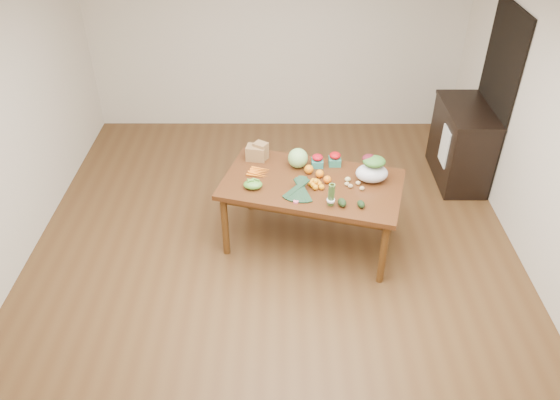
{
  "coord_description": "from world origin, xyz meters",
  "views": [
    {
      "loc": [
        0.07,
        -4.08,
        3.72
      ],
      "look_at": [
        0.06,
        0.0,
        0.79
      ],
      "focal_mm": 35.0,
      "sensor_mm": 36.0,
      "label": 1
    }
  ],
  "objects_px": {
    "cabinet": "(461,144)",
    "paper_bag": "(256,151)",
    "salad_bag": "(372,170)",
    "asparagus_bundle": "(331,195)",
    "cabbage": "(298,158)",
    "kale_bunch": "(299,190)",
    "dining_table": "(311,213)",
    "mandarin_cluster": "(316,183)"
  },
  "relations": [
    {
      "from": "cabbage",
      "to": "dining_table",
      "type": "bearing_deg",
      "value": -65.05
    },
    {
      "from": "dining_table",
      "to": "salad_bag",
      "type": "bearing_deg",
      "value": 18.3
    },
    {
      "from": "cabbage",
      "to": "salad_bag",
      "type": "relative_size",
      "value": 0.64
    },
    {
      "from": "cabinet",
      "to": "mandarin_cluster",
      "type": "bearing_deg",
      "value": -144.15
    },
    {
      "from": "dining_table",
      "to": "cabbage",
      "type": "height_order",
      "value": "cabbage"
    },
    {
      "from": "dining_table",
      "to": "mandarin_cluster",
      "type": "relative_size",
      "value": 9.59
    },
    {
      "from": "dining_table",
      "to": "asparagus_bundle",
      "type": "xyz_separation_m",
      "value": [
        0.15,
        -0.39,
        0.5
      ]
    },
    {
      "from": "cabinet",
      "to": "mandarin_cluster",
      "type": "height_order",
      "value": "cabinet"
    },
    {
      "from": "dining_table",
      "to": "cabinet",
      "type": "relative_size",
      "value": 1.69
    },
    {
      "from": "asparagus_bundle",
      "to": "cabbage",
      "type": "bearing_deg",
      "value": 128.18
    },
    {
      "from": "dining_table",
      "to": "asparagus_bundle",
      "type": "height_order",
      "value": "asparagus_bundle"
    },
    {
      "from": "cabinet",
      "to": "paper_bag",
      "type": "distance_m",
      "value": 2.57
    },
    {
      "from": "paper_bag",
      "to": "asparagus_bundle",
      "type": "distance_m",
      "value": 1.09
    },
    {
      "from": "dining_table",
      "to": "kale_bunch",
      "type": "xyz_separation_m",
      "value": [
        -0.14,
        -0.24,
        0.45
      ]
    },
    {
      "from": "asparagus_bundle",
      "to": "kale_bunch",
      "type": "bearing_deg",
      "value": 168.64
    },
    {
      "from": "dining_table",
      "to": "cabbage",
      "type": "bearing_deg",
      "value": 130.19
    },
    {
      "from": "kale_bunch",
      "to": "asparagus_bundle",
      "type": "xyz_separation_m",
      "value": [
        0.29,
        -0.15,
        0.05
      ]
    },
    {
      "from": "cabinet",
      "to": "kale_bunch",
      "type": "height_order",
      "value": "cabinet"
    },
    {
      "from": "mandarin_cluster",
      "to": "asparagus_bundle",
      "type": "relative_size",
      "value": 0.72
    },
    {
      "from": "dining_table",
      "to": "kale_bunch",
      "type": "relative_size",
      "value": 4.32
    },
    {
      "from": "dining_table",
      "to": "kale_bunch",
      "type": "distance_m",
      "value": 0.53
    },
    {
      "from": "cabbage",
      "to": "asparagus_bundle",
      "type": "bearing_deg",
      "value": -67.05
    },
    {
      "from": "kale_bunch",
      "to": "salad_bag",
      "type": "relative_size",
      "value": 1.27
    },
    {
      "from": "mandarin_cluster",
      "to": "paper_bag",
      "type": "bearing_deg",
      "value": 139.59
    },
    {
      "from": "paper_bag",
      "to": "salad_bag",
      "type": "bearing_deg",
      "value": -19.42
    },
    {
      "from": "mandarin_cluster",
      "to": "kale_bunch",
      "type": "xyz_separation_m",
      "value": [
        -0.17,
        -0.17,
        0.04
      ]
    },
    {
      "from": "kale_bunch",
      "to": "asparagus_bundle",
      "type": "bearing_deg",
      "value": -11.36
    },
    {
      "from": "kale_bunch",
      "to": "salad_bag",
      "type": "xyz_separation_m",
      "value": [
        0.72,
        0.27,
        0.04
      ]
    },
    {
      "from": "dining_table",
      "to": "kale_bunch",
      "type": "height_order",
      "value": "kale_bunch"
    },
    {
      "from": "dining_table",
      "to": "paper_bag",
      "type": "bearing_deg",
      "value": 157.61
    },
    {
      "from": "cabinet",
      "to": "paper_bag",
      "type": "height_order",
      "value": "cabinet"
    },
    {
      "from": "cabinet",
      "to": "salad_bag",
      "type": "distance_m",
      "value": 1.8
    },
    {
      "from": "dining_table",
      "to": "cabinet",
      "type": "distance_m",
      "value": 2.22
    },
    {
      "from": "kale_bunch",
      "to": "asparagus_bundle",
      "type": "relative_size",
      "value": 1.6
    },
    {
      "from": "salad_bag",
      "to": "dining_table",
      "type": "bearing_deg",
      "value": -176.94
    },
    {
      "from": "paper_bag",
      "to": "cabbage",
      "type": "xyz_separation_m",
      "value": [
        0.43,
        -0.15,
        0.01
      ]
    },
    {
      "from": "dining_table",
      "to": "cabinet",
      "type": "xyz_separation_m",
      "value": [
        1.84,
        1.24,
        0.1
      ]
    },
    {
      "from": "salad_bag",
      "to": "asparagus_bundle",
      "type": "bearing_deg",
      "value": -135.58
    },
    {
      "from": "asparagus_bundle",
      "to": "salad_bag",
      "type": "relative_size",
      "value": 0.79
    },
    {
      "from": "paper_bag",
      "to": "salad_bag",
      "type": "xyz_separation_m",
      "value": [
        1.14,
        -0.4,
        0.03
      ]
    },
    {
      "from": "mandarin_cluster",
      "to": "asparagus_bundle",
      "type": "height_order",
      "value": "asparagus_bundle"
    },
    {
      "from": "dining_table",
      "to": "asparagus_bundle",
      "type": "bearing_deg",
      "value": -53.35
    }
  ]
}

